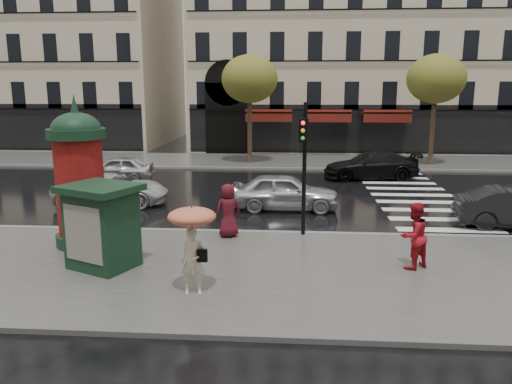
# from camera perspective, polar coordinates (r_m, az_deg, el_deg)

# --- Properties ---
(ground) EXTENTS (160.00, 160.00, 0.00)m
(ground) POSITION_cam_1_polar(r_m,az_deg,el_deg) (13.56, 1.42, -8.66)
(ground) COLOR black
(ground) RESTS_ON ground
(near_sidewalk) EXTENTS (90.00, 7.00, 0.12)m
(near_sidewalk) POSITION_cam_1_polar(r_m,az_deg,el_deg) (13.07, 1.32, -9.19)
(near_sidewalk) COLOR #474744
(near_sidewalk) RESTS_ON ground
(far_sidewalk) EXTENTS (90.00, 6.00, 0.12)m
(far_sidewalk) POSITION_cam_1_polar(r_m,az_deg,el_deg) (32.03, 3.01, 3.53)
(far_sidewalk) COLOR #474744
(far_sidewalk) RESTS_ON ground
(near_kerb) EXTENTS (90.00, 0.25, 0.14)m
(near_kerb) POSITION_cam_1_polar(r_m,az_deg,el_deg) (16.38, 1.91, -4.72)
(near_kerb) COLOR slate
(near_kerb) RESTS_ON ground
(far_kerb) EXTENTS (90.00, 0.25, 0.14)m
(far_kerb) POSITION_cam_1_polar(r_m,az_deg,el_deg) (29.06, 2.90, 2.68)
(far_kerb) COLOR slate
(far_kerb) RESTS_ON ground
(zebra_crossing) EXTENTS (3.60, 11.75, 0.01)m
(zebra_crossing) POSITION_cam_1_polar(r_m,az_deg,el_deg) (23.42, 17.39, -0.31)
(zebra_crossing) COLOR silver
(zebra_crossing) RESTS_ON ground
(bldg_far_corner) EXTENTS (26.00, 14.00, 22.90)m
(bldg_far_corner) POSITION_cam_1_polar(r_m,az_deg,el_deg) (43.51, 11.95, 20.42)
(bldg_far_corner) COLOR #B7A88C
(bldg_far_corner) RESTS_ON ground
(bldg_far_left) EXTENTS (24.00, 14.00, 22.90)m
(bldg_far_left) POSITION_cam_1_polar(r_m,az_deg,el_deg) (48.71, -24.98, 18.67)
(bldg_far_left) COLOR #B7A88C
(bldg_far_left) RESTS_ON ground
(tree_far_left) EXTENTS (3.40, 3.40, 6.64)m
(tree_far_left) POSITION_cam_1_polar(r_m,az_deg,el_deg) (30.78, -0.74, 12.74)
(tree_far_left) COLOR #38281C
(tree_far_left) RESTS_ON ground
(tree_far_right) EXTENTS (3.40, 3.40, 6.64)m
(tree_far_right) POSITION_cam_1_polar(r_m,az_deg,el_deg) (31.81, 19.89, 12.02)
(tree_far_right) COLOR #38281C
(tree_far_right) RESTS_ON ground
(woman_umbrella) EXTENTS (1.08, 1.08, 2.09)m
(woman_umbrella) POSITION_cam_1_polar(r_m,az_deg,el_deg) (11.32, -7.27, -4.99)
(woman_umbrella) COLOR beige
(woman_umbrella) RESTS_ON near_sidewalk
(woman_red) EXTENTS (1.08, 1.03, 1.76)m
(woman_red) POSITION_cam_1_polar(r_m,az_deg,el_deg) (13.56, 17.58, -4.77)
(woman_red) COLOR #AB1520
(woman_red) RESTS_ON near_sidewalk
(man_burgundy) EXTENTS (0.97, 0.83, 1.69)m
(man_burgundy) POSITION_cam_1_polar(r_m,az_deg,el_deg) (15.66, -3.20, -2.12)
(man_burgundy) COLOR #53101B
(man_burgundy) RESTS_ON near_sidewalk
(morris_column) EXTENTS (1.65, 1.65, 4.44)m
(morris_column) POSITION_cam_1_polar(r_m,az_deg,el_deg) (15.50, -19.53, 1.90)
(morris_column) COLOR black
(morris_column) RESTS_ON near_sidewalk
(traffic_light) EXTENTS (0.30, 0.41, 4.19)m
(traffic_light) POSITION_cam_1_polar(r_m,az_deg,el_deg) (15.54, 5.51, 4.09)
(traffic_light) COLOR black
(traffic_light) RESTS_ON near_sidewalk
(newsstand) EXTENTS (2.30, 2.16, 2.20)m
(newsstand) POSITION_cam_1_polar(r_m,az_deg,el_deg) (13.56, -17.20, -3.65)
(newsstand) COLOR black
(newsstand) RESTS_ON near_sidewalk
(car_silver) EXTENTS (4.24, 1.73, 1.44)m
(car_silver) POSITION_cam_1_polar(r_m,az_deg,el_deg) (19.60, 3.31, 0.03)
(car_silver) COLOR silver
(car_silver) RESTS_ON ground
(car_white) EXTENTS (4.78, 2.58, 1.27)m
(car_white) POSITION_cam_1_polar(r_m,az_deg,el_deg) (21.27, -16.15, 0.30)
(car_white) COLOR silver
(car_white) RESTS_ON ground
(car_black) EXTENTS (5.08, 2.51, 1.42)m
(car_black) POSITION_cam_1_polar(r_m,az_deg,el_deg) (26.82, 12.99, 2.98)
(car_black) COLOR black
(car_black) RESTS_ON ground
(car_far_silver) EXTENTS (3.87, 1.85, 1.28)m
(car_far_silver) POSITION_cam_1_polar(r_m,az_deg,el_deg) (26.53, -15.62, 2.59)
(car_far_silver) COLOR silver
(car_far_silver) RESTS_ON ground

